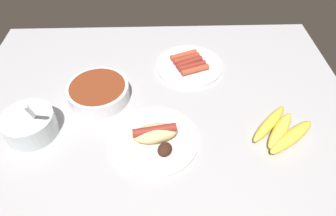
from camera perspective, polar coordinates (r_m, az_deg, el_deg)
name	(u,v)px	position (r cm, az deg, el deg)	size (l,w,h in cm)	color
ground_plane	(159,108)	(91.54, -1.77, -0.03)	(120.00, 90.00, 3.00)	#B2B2B7
plate_sausages	(189,65)	(103.88, 4.08, 8.33)	(23.00, 23.00, 3.02)	white
bowl_coleslaw	(29,124)	(88.97, -25.20, -2.77)	(14.11, 14.11, 16.34)	silver
bowl_chili	(98,92)	(93.10, -13.31, 3.10)	(18.80, 18.80, 5.02)	white
plate_hotdog_assembled	(155,137)	(80.07, -2.47, -5.67)	(23.93, 23.93, 5.61)	white
banana_bunch	(281,131)	(87.27, 21.00, -4.09)	(19.85, 18.95, 3.40)	gold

